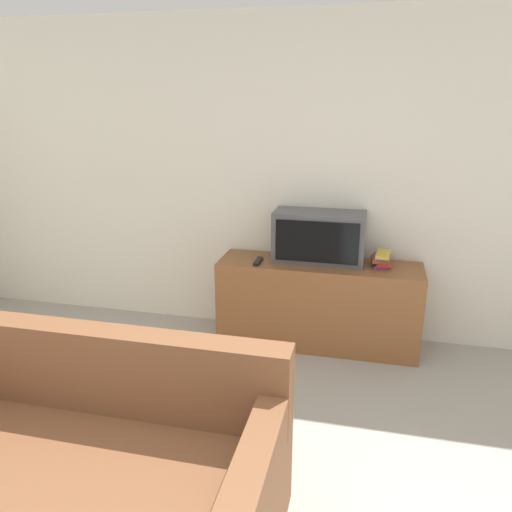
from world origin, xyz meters
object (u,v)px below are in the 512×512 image
Objects in this scene: couch at (78,469)px; book_stack at (382,259)px; remote_on_stand at (258,261)px; tv_stand at (318,304)px; television at (319,237)px.

book_stack is at bearing 57.39° from couch.
book_stack is 0.96m from remote_on_stand.
tv_stand is 0.61m from remote_on_stand.
couch is (-0.87, -2.15, -0.60)m from television.
remote_on_stand is at bearing -169.16° from tv_stand.
tv_stand is at bearing -175.07° from book_stack.
tv_stand is 0.55m from television.
remote_on_stand is at bearing 78.48° from couch.
couch is 8.57× the size of book_stack.
couch reaches higher than remote_on_stand.
television is (-0.02, 0.07, 0.55)m from tv_stand.
remote_on_stand is (-0.48, -0.09, 0.36)m from tv_stand.
television is 3.87× the size of remote_on_stand.
television reaches higher than book_stack.
couch reaches higher than book_stack.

